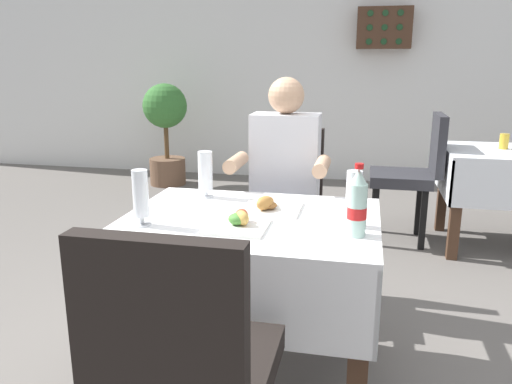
{
  "coord_description": "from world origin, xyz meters",
  "views": [
    {
      "loc": [
        0.38,
        -1.9,
        1.34
      ],
      "look_at": [
        -0.05,
        0.11,
        0.81
      ],
      "focal_mm": 35.45,
      "sensor_mm": 36.0,
      "label": 1
    }
  ],
  "objects_px": {
    "main_dining_table": "(251,258)",
    "background_table_tumbler": "(504,141)",
    "beer_glass_middle": "(141,196)",
    "wall_bottle_rack": "(384,28)",
    "beer_glass_right": "(354,199)",
    "chair_far_diner_seat": "(282,205)",
    "plate_far_diner": "(269,206)",
    "cola_bottle_primary": "(357,205)",
    "plate_near_camera": "(238,222)",
    "beer_glass_left": "(205,174)",
    "chair_near_camera_side": "(185,365)",
    "potted_plant_corner": "(166,125)",
    "background_chair_left": "(413,170)",
    "seated_diner_far": "(283,183)"
  },
  "relations": [
    {
      "from": "plate_near_camera",
      "to": "background_chair_left",
      "type": "xyz_separation_m",
      "value": [
        0.82,
        2.06,
        -0.19
      ]
    },
    {
      "from": "chair_far_diner_seat",
      "to": "beer_glass_middle",
      "type": "height_order",
      "value": "chair_far_diner_seat"
    },
    {
      "from": "plate_far_diner",
      "to": "cola_bottle_primary",
      "type": "distance_m",
      "value": 0.45
    },
    {
      "from": "chair_near_camera_side",
      "to": "beer_glass_left",
      "type": "relative_size",
      "value": 4.5
    },
    {
      "from": "wall_bottle_rack",
      "to": "background_table_tumbler",
      "type": "bearing_deg",
      "value": -65.1
    },
    {
      "from": "beer_glass_right",
      "to": "background_table_tumbler",
      "type": "distance_m",
      "value": 2.25
    },
    {
      "from": "chair_near_camera_side",
      "to": "main_dining_table",
      "type": "bearing_deg",
      "value": 90.0
    },
    {
      "from": "main_dining_table",
      "to": "beer_glass_right",
      "type": "relative_size",
      "value": 4.74
    },
    {
      "from": "main_dining_table",
      "to": "chair_far_diner_seat",
      "type": "relative_size",
      "value": 1.06
    },
    {
      "from": "main_dining_table",
      "to": "background_chair_left",
      "type": "bearing_deg",
      "value": 67.45
    },
    {
      "from": "beer_glass_left",
      "to": "potted_plant_corner",
      "type": "bearing_deg",
      "value": 115.34
    },
    {
      "from": "chair_far_diner_seat",
      "to": "beer_glass_left",
      "type": "distance_m",
      "value": 0.66
    },
    {
      "from": "chair_near_camera_side",
      "to": "seated_diner_far",
      "type": "distance_m",
      "value": 1.48
    },
    {
      "from": "main_dining_table",
      "to": "potted_plant_corner",
      "type": "distance_m",
      "value": 3.69
    },
    {
      "from": "chair_far_diner_seat",
      "to": "wall_bottle_rack",
      "type": "height_order",
      "value": "wall_bottle_rack"
    },
    {
      "from": "cola_bottle_primary",
      "to": "potted_plant_corner",
      "type": "height_order",
      "value": "potted_plant_corner"
    },
    {
      "from": "chair_near_camera_side",
      "to": "beer_glass_right",
      "type": "xyz_separation_m",
      "value": [
        0.41,
        0.76,
        0.28
      ]
    },
    {
      "from": "main_dining_table",
      "to": "beer_glass_left",
      "type": "distance_m",
      "value": 0.47
    },
    {
      "from": "main_dining_table",
      "to": "background_table_tumbler",
      "type": "distance_m",
      "value": 2.45
    },
    {
      "from": "chair_far_diner_seat",
      "to": "plate_near_camera",
      "type": "distance_m",
      "value": 0.95
    },
    {
      "from": "plate_near_camera",
      "to": "beer_glass_left",
      "type": "bearing_deg",
      "value": 122.87
    },
    {
      "from": "chair_far_diner_seat",
      "to": "chair_near_camera_side",
      "type": "distance_m",
      "value": 1.58
    },
    {
      "from": "cola_bottle_primary",
      "to": "beer_glass_left",
      "type": "bearing_deg",
      "value": 150.32
    },
    {
      "from": "chair_far_diner_seat",
      "to": "cola_bottle_primary",
      "type": "height_order",
      "value": "cola_bottle_primary"
    },
    {
      "from": "main_dining_table",
      "to": "potted_plant_corner",
      "type": "height_order",
      "value": "potted_plant_corner"
    },
    {
      "from": "main_dining_table",
      "to": "beer_glass_middle",
      "type": "distance_m",
      "value": 0.52
    },
    {
      "from": "main_dining_table",
      "to": "chair_near_camera_side",
      "type": "relative_size",
      "value": 1.06
    },
    {
      "from": "beer_glass_left",
      "to": "cola_bottle_primary",
      "type": "xyz_separation_m",
      "value": [
        0.7,
        -0.4,
        0.01
      ]
    },
    {
      "from": "chair_far_diner_seat",
      "to": "beer_glass_left",
      "type": "bearing_deg",
      "value": -117.31
    },
    {
      "from": "beer_glass_middle",
      "to": "wall_bottle_rack",
      "type": "xyz_separation_m",
      "value": [
        0.96,
        3.99,
        0.83
      ]
    },
    {
      "from": "seated_diner_far",
      "to": "background_chair_left",
      "type": "bearing_deg",
      "value": 58.06
    },
    {
      "from": "beer_glass_left",
      "to": "seated_diner_far",
      "type": "bearing_deg",
      "value": 54.8
    },
    {
      "from": "main_dining_table",
      "to": "wall_bottle_rack",
      "type": "relative_size",
      "value": 1.83
    },
    {
      "from": "chair_far_diner_seat",
      "to": "plate_near_camera",
      "type": "xyz_separation_m",
      "value": [
        -0.02,
        -0.93,
        0.19
      ]
    },
    {
      "from": "beer_glass_middle",
      "to": "plate_far_diner",
      "type": "bearing_deg",
      "value": 34.36
    },
    {
      "from": "beer_glass_right",
      "to": "potted_plant_corner",
      "type": "distance_m",
      "value": 3.92
    },
    {
      "from": "plate_far_diner",
      "to": "beer_glass_middle",
      "type": "distance_m",
      "value": 0.54
    },
    {
      "from": "plate_near_camera",
      "to": "beer_glass_left",
      "type": "xyz_separation_m",
      "value": [
        -0.26,
        0.4,
        0.09
      ]
    },
    {
      "from": "beer_glass_middle",
      "to": "background_table_tumbler",
      "type": "relative_size",
      "value": 1.98
    },
    {
      "from": "chair_far_diner_seat",
      "to": "background_table_tumbler",
      "type": "bearing_deg",
      "value": 40.23
    },
    {
      "from": "cola_bottle_primary",
      "to": "potted_plant_corner",
      "type": "distance_m",
      "value": 4.01
    },
    {
      "from": "beer_glass_left",
      "to": "chair_near_camera_side",
      "type": "bearing_deg",
      "value": -75.41
    },
    {
      "from": "beer_glass_right",
      "to": "wall_bottle_rack",
      "type": "xyz_separation_m",
      "value": [
        0.17,
        3.82,
        0.84
      ]
    },
    {
      "from": "background_table_tumbler",
      "to": "main_dining_table",
      "type": "bearing_deg",
      "value": -125.44
    },
    {
      "from": "plate_far_diner",
      "to": "beer_glass_middle",
      "type": "bearing_deg",
      "value": -145.64
    },
    {
      "from": "beer_glass_left",
      "to": "wall_bottle_rack",
      "type": "bearing_deg",
      "value": 76.56
    },
    {
      "from": "background_table_tumbler",
      "to": "wall_bottle_rack",
      "type": "relative_size",
      "value": 0.2
    },
    {
      "from": "cola_bottle_primary",
      "to": "potted_plant_corner",
      "type": "xyz_separation_m",
      "value": [
        -2.12,
        3.4,
        -0.19
      ]
    },
    {
      "from": "beer_glass_left",
      "to": "beer_glass_middle",
      "type": "xyz_separation_m",
      "value": [
        -0.11,
        -0.45,
        0.01
      ]
    },
    {
      "from": "beer_glass_left",
      "to": "background_chair_left",
      "type": "bearing_deg",
      "value": 57.21
    }
  ]
}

